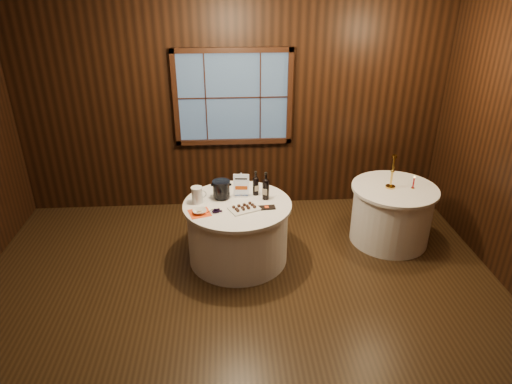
{
  "coord_description": "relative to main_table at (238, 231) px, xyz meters",
  "views": [
    {
      "loc": [
        -0.09,
        -3.75,
        3.26
      ],
      "look_at": [
        0.21,
        0.9,
        0.96
      ],
      "focal_mm": 32.0,
      "sensor_mm": 36.0,
      "label": 1
    }
  ],
  "objects": [
    {
      "name": "sign_stand",
      "position": [
        0.06,
        0.18,
        0.49
      ],
      "size": [
        0.19,
        0.1,
        0.3
      ],
      "rotation": [
        0.0,
        0.0,
        -0.08
      ],
      "color": "silver",
      "rests_on": "main_table"
    },
    {
      "name": "port_bottle_left",
      "position": [
        0.23,
        0.21,
        0.52
      ],
      "size": [
        0.07,
        0.08,
        0.31
      ],
      "rotation": [
        0.0,
        0.0,
        0.33
      ],
      "color": "black",
      "rests_on": "main_table"
    },
    {
      "name": "red_candle",
      "position": [
        2.21,
        0.26,
        0.45
      ],
      "size": [
        0.05,
        0.05,
        0.17
      ],
      "color": "gold",
      "rests_on": "side_table"
    },
    {
      "name": "orange_napkin",
      "position": [
        -0.43,
        -0.21,
        0.38
      ],
      "size": [
        0.29,
        0.29,
        0.0
      ],
      "primitive_type": "cube",
      "rotation": [
        0.0,
        0.0,
        0.3
      ],
      "color": "#EF4614",
      "rests_on": "main_table"
    },
    {
      "name": "back_wall",
      "position": [
        0.0,
        1.48,
        1.16
      ],
      "size": [
        6.0,
        0.1,
        3.0
      ],
      "color": "black",
      "rests_on": "ground"
    },
    {
      "name": "chocolate_box",
      "position": [
        0.33,
        -0.14,
        0.39
      ],
      "size": [
        0.2,
        0.11,
        0.02
      ],
      "primitive_type": "cube",
      "rotation": [
        0.0,
        0.0,
        0.08
      ],
      "color": "black",
      "rests_on": "main_table"
    },
    {
      "name": "chocolate_plate",
      "position": [
        0.07,
        -0.16,
        0.4
      ],
      "size": [
        0.39,
        0.34,
        0.05
      ],
      "rotation": [
        0.0,
        0.0,
        0.41
      ],
      "color": "white",
      "rests_on": "main_table"
    },
    {
      "name": "brass_candlestick",
      "position": [
        1.94,
        0.3,
        0.54
      ],
      "size": [
        0.12,
        0.12,
        0.44
      ],
      "color": "gold",
      "rests_on": "side_table"
    },
    {
      "name": "cracker_bowl",
      "position": [
        -0.43,
        -0.21,
        0.41
      ],
      "size": [
        0.18,
        0.18,
        0.04
      ],
      "primitive_type": "imported",
      "rotation": [
        0.0,
        0.0,
        0.15
      ],
      "color": "white",
      "rests_on": "orange_napkin"
    },
    {
      "name": "ice_bucket",
      "position": [
        -0.18,
        0.15,
        0.5
      ],
      "size": [
        0.22,
        0.22,
        0.22
      ],
      "color": "black",
      "rests_on": "main_table"
    },
    {
      "name": "side_table",
      "position": [
        2.0,
        0.3,
        0.0
      ],
      "size": [
        1.08,
        1.08,
        0.77
      ],
      "color": "white",
      "rests_on": "ground"
    },
    {
      "name": "glass_pitcher",
      "position": [
        -0.47,
        0.06,
        0.48
      ],
      "size": [
        0.18,
        0.14,
        0.2
      ],
      "rotation": [
        0.0,
        0.0,
        0.17
      ],
      "color": "silver",
      "rests_on": "main_table"
    },
    {
      "name": "main_table",
      "position": [
        0.0,
        0.0,
        0.0
      ],
      "size": [
        1.28,
        1.28,
        0.77
      ],
      "color": "white",
      "rests_on": "ground"
    },
    {
      "name": "port_bottle_right",
      "position": [
        0.34,
        0.09,
        0.53
      ],
      "size": [
        0.08,
        0.1,
        0.34
      ],
      "rotation": [
        0.0,
        0.0,
        -0.44
      ],
      "color": "black",
      "rests_on": "main_table"
    },
    {
      "name": "grape_bunch",
      "position": [
        -0.24,
        -0.21,
        0.4
      ],
      "size": [
        0.18,
        0.07,
        0.04
      ],
      "rotation": [
        0.0,
        0.0,
        0.03
      ],
      "color": "black",
      "rests_on": "main_table"
    },
    {
      "name": "ground",
      "position": [
        0.0,
        -1.0,
        -0.39
      ],
      "size": [
        6.0,
        6.0,
        0.0
      ],
      "primitive_type": "plane",
      "color": "black",
      "rests_on": "ground"
    }
  ]
}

